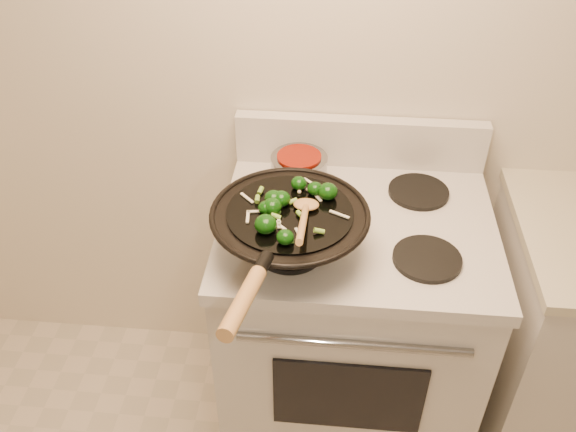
{
  "coord_description": "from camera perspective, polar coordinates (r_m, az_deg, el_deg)",
  "views": [
    {
      "loc": [
        -0.31,
        -0.19,
        2.0
      ],
      "look_at": [
        -0.43,
        1.03,
        1.03
      ],
      "focal_mm": 38.0,
      "sensor_mm": 36.0,
      "label": 1
    }
  ],
  "objects": [
    {
      "name": "stove",
      "position": [
        2.05,
        5.65,
        -10.3
      ],
      "size": [
        0.78,
        0.67,
        1.08
      ],
      "color": "silver",
      "rests_on": "ground"
    },
    {
      "name": "wooden_spoon",
      "position": [
        1.46,
        1.55,
        0.13
      ],
      "size": [
        0.07,
        0.29,
        0.12
      ],
      "color": "#B57F47",
      "rests_on": "wok"
    },
    {
      "name": "saucepan",
      "position": [
        1.82,
        1.03,
        4.32
      ],
      "size": [
        0.17,
        0.27,
        0.1
      ],
      "color": "gray",
      "rests_on": "stove"
    },
    {
      "name": "stirfry",
      "position": [
        1.53,
        0.14,
        1.13
      ],
      "size": [
        0.29,
        0.29,
        0.05
      ],
      "color": "#0B3508",
      "rests_on": "wok"
    },
    {
      "name": "wok",
      "position": [
        1.56,
        0.12,
        -1.27
      ],
      "size": [
        0.41,
        0.67,
        0.2
      ],
      "color": "black",
      "rests_on": "stove"
    }
  ]
}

